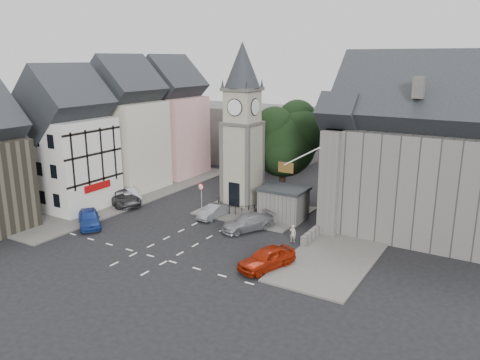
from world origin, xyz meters
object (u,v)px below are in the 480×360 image
Objects in this scene: stone_shelter at (283,203)px; clock_tower at (242,129)px; pedestrian at (293,233)px; car_east_red at (267,258)px; car_west_blue at (89,218)px.

clock_tower is at bearing 174.16° from stone_shelter.
pedestrian is (8.00, -5.28, -7.38)m from clock_tower.
clock_tower is at bearing -39.22° from pedestrian.
car_east_red reaches higher than pedestrian.
car_east_red is (3.70, -10.32, -0.76)m from stone_shelter.
clock_tower is 15.58m from car_east_red.
car_east_red is at bearing -50.12° from car_west_blue.
stone_shelter reaches higher than car_west_blue.
clock_tower is 8.15m from stone_shelter.
car_east_red is 5.56m from pedestrian.
pedestrian is at bearing -56.22° from stone_shelter.
stone_shelter is 5.81m from pedestrian.
clock_tower is at bearing -1.18° from car_west_blue.
stone_shelter reaches higher than pedestrian.
clock_tower is 16.42m from car_west_blue.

